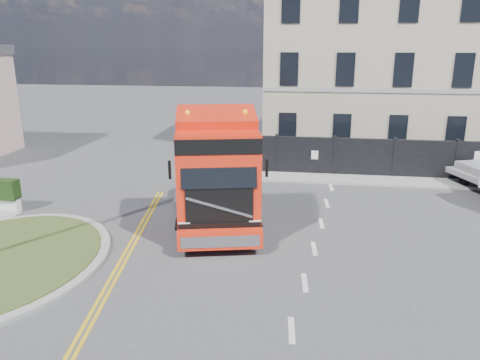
# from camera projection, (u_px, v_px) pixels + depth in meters

# --- Properties ---
(ground) EXTENTS (120.00, 120.00, 0.00)m
(ground) POSITION_uv_depth(u_px,v_px,m) (230.00, 239.00, 16.54)
(ground) COLOR #424244
(ground) RESTS_ON ground
(hoarding_fence) EXTENTS (18.80, 0.25, 2.00)m
(hoarding_fence) POSITION_uv_depth(u_px,v_px,m) (385.00, 158.00, 23.91)
(hoarding_fence) COLOR black
(hoarding_fence) RESTS_ON ground
(georgian_building) EXTENTS (12.30, 10.30, 12.80)m
(georgian_building) POSITION_uv_depth(u_px,v_px,m) (365.00, 58.00, 29.77)
(georgian_building) COLOR #B2A58D
(georgian_building) RESTS_ON ground
(pavement_far) EXTENTS (20.00, 1.60, 0.12)m
(pavement_far) POSITION_uv_depth(u_px,v_px,m) (374.00, 181.00, 23.39)
(pavement_far) COLOR gray
(pavement_far) RESTS_ON ground
(truck) EXTENTS (4.27, 7.73, 4.38)m
(truck) POSITION_uv_depth(u_px,v_px,m) (217.00, 178.00, 16.97)
(truck) COLOR black
(truck) RESTS_ON ground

